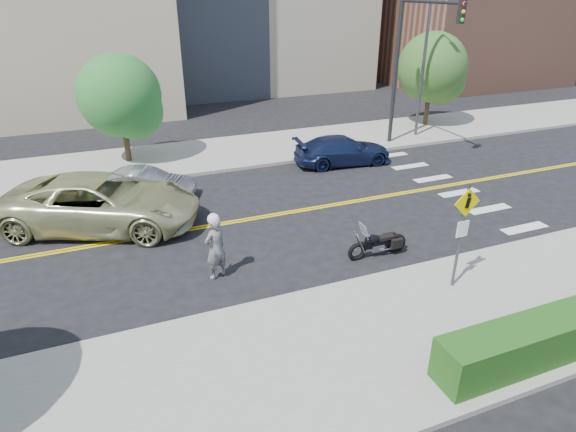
% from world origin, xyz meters
% --- Properties ---
extents(ground_plane, '(120.00, 120.00, 0.00)m').
position_xyz_m(ground_plane, '(0.00, 0.00, 0.00)').
color(ground_plane, black).
rests_on(ground_plane, ground).
extents(sidewalk_near, '(60.00, 5.00, 0.15)m').
position_xyz_m(sidewalk_near, '(0.00, -7.50, 0.07)').
color(sidewalk_near, '#9E9B91').
rests_on(sidewalk_near, ground_plane).
extents(sidewalk_far, '(60.00, 5.00, 0.15)m').
position_xyz_m(sidewalk_far, '(0.00, 7.50, 0.07)').
color(sidewalk_far, '#9E9B91').
rests_on(sidewalk_far, ground_plane).
extents(building_right, '(14.00, 12.00, 12.00)m').
position_xyz_m(building_right, '(26.00, 20.00, 6.00)').
color(building_right, '#8C5947').
rests_on(building_right, ground_plane).
extents(lamp_post, '(0.16, 0.16, 8.00)m').
position_xyz_m(lamp_post, '(12.00, 6.50, 4.15)').
color(lamp_post, '#4C4C51').
rests_on(lamp_post, sidewalk_far).
extents(traffic_light, '(0.28, 4.50, 7.00)m').
position_xyz_m(traffic_light, '(10.00, 5.08, 4.67)').
color(traffic_light, black).
rests_on(traffic_light, sidewalk_far).
extents(pedestrian_sign, '(0.78, 0.08, 3.00)m').
position_xyz_m(pedestrian_sign, '(4.20, -6.31, 1.96)').
color(pedestrian_sign, '#4C4C51').
rests_on(pedestrian_sign, sidewalk_near).
extents(motorcyclist, '(0.82, 0.70, 2.02)m').
position_xyz_m(motorcyclist, '(-1.64, -3.27, 1.00)').
color(motorcyclist, silver).
rests_on(motorcyclist, ground).
extents(motorcycle, '(1.96, 0.61, 1.19)m').
position_xyz_m(motorcycle, '(3.28, -3.90, 0.60)').
color(motorcycle, black).
rests_on(motorcycle, ground).
extents(suv, '(7.23, 5.36, 1.83)m').
position_xyz_m(suv, '(-4.49, 1.31, 0.91)').
color(suv, beige).
rests_on(suv, ground).
extents(parked_car_silver, '(3.89, 2.59, 1.21)m').
position_xyz_m(parked_car_silver, '(-2.83, 3.22, 0.61)').
color(parked_car_silver, '#999CA0').
rests_on(parked_car_silver, ground).
extents(parked_car_blue, '(4.69, 2.27, 1.32)m').
position_xyz_m(parked_car_blue, '(6.22, 4.10, 0.66)').
color(parked_car_blue, '#19254D').
rests_on(parked_car_blue, ground).
extents(tree_far_a, '(3.67, 3.67, 5.01)m').
position_xyz_m(tree_far_a, '(-3.10, 7.85, 3.17)').
color(tree_far_a, '#382619').
rests_on(tree_far_a, ground).
extents(tree_far_b, '(3.87, 3.87, 5.36)m').
position_xyz_m(tree_far_b, '(13.85, 8.15, 3.41)').
color(tree_far_b, '#382619').
rests_on(tree_far_b, ground).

